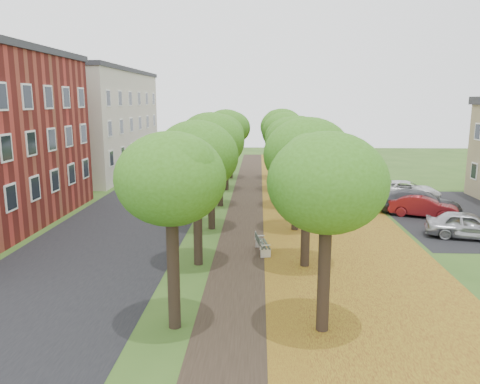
# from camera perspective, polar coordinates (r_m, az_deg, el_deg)

# --- Properties ---
(ground) EXTENTS (120.00, 120.00, 0.00)m
(ground) POSITION_cam_1_polar(r_m,az_deg,el_deg) (15.89, 0.23, -16.26)
(ground) COLOR #2D4C19
(ground) RESTS_ON ground
(street_asphalt) EXTENTS (8.00, 70.00, 0.01)m
(street_asphalt) POSITION_cam_1_polar(r_m,az_deg,el_deg) (31.06, -12.68, -2.78)
(street_asphalt) COLOR black
(street_asphalt) RESTS_ON ground
(footpath) EXTENTS (3.20, 70.00, 0.01)m
(footpath) POSITION_cam_1_polar(r_m,az_deg,el_deg) (30.01, 1.31, -2.99)
(footpath) COLOR black
(footpath) RESTS_ON ground
(leaf_verge) EXTENTS (7.50, 70.00, 0.01)m
(leaf_verge) POSITION_cam_1_polar(r_m,az_deg,el_deg) (30.33, 10.81, -3.03)
(leaf_verge) COLOR olive
(leaf_verge) RESTS_ON ground
(parking_lot) EXTENTS (9.00, 16.00, 0.01)m
(parking_lot) POSITION_cam_1_polar(r_m,az_deg,el_deg) (33.58, 25.07, -2.53)
(parking_lot) COLOR black
(parking_lot) RESTS_ON ground
(tree_row_west) EXTENTS (3.60, 33.60, 6.40)m
(tree_row_west) POSITION_cam_1_polar(r_m,az_deg,el_deg) (29.33, -2.98, 6.24)
(tree_row_west) COLOR black
(tree_row_west) RESTS_ON ground
(tree_row_east) EXTENTS (3.60, 33.60, 6.40)m
(tree_row_east) POSITION_cam_1_polar(r_m,az_deg,el_deg) (29.28, 6.47, 6.17)
(tree_row_east) COLOR black
(tree_row_east) RESTS_ON ground
(building_cream) EXTENTS (10.30, 20.30, 10.40)m
(building_cream) POSITION_cam_1_polar(r_m,az_deg,el_deg) (50.30, -18.20, 8.16)
(building_cream) COLOR beige
(building_cream) RESTS_ON ground
(bench) EXTENTS (0.78, 1.80, 0.82)m
(bench) POSITION_cam_1_polar(r_m,az_deg,el_deg) (22.95, 2.67, -6.34)
(bench) COLOR #2C372F
(bench) RESTS_ON ground
(car_silver) EXTENTS (4.55, 2.77, 1.45)m
(car_silver) POSITION_cam_1_polar(r_m,az_deg,el_deg) (27.99, 25.98, -3.65)
(car_silver) COLOR #A5A5A9
(car_silver) RESTS_ON ground
(car_red) EXTENTS (4.40, 2.96, 1.37)m
(car_red) POSITION_cam_1_polar(r_m,az_deg,el_deg) (31.99, 21.45, -1.63)
(car_red) COLOR maroon
(car_red) RESTS_ON ground
(car_grey) EXTENTS (5.66, 3.40, 1.54)m
(car_grey) POSITION_cam_1_polar(r_m,az_deg,el_deg) (32.78, 20.97, -1.15)
(car_grey) COLOR #313135
(car_grey) RESTS_ON ground
(car_white) EXTENTS (5.27, 3.39, 1.35)m
(car_white) POSITION_cam_1_polar(r_m,az_deg,el_deg) (37.43, 19.67, 0.24)
(car_white) COLOR silver
(car_white) RESTS_ON ground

